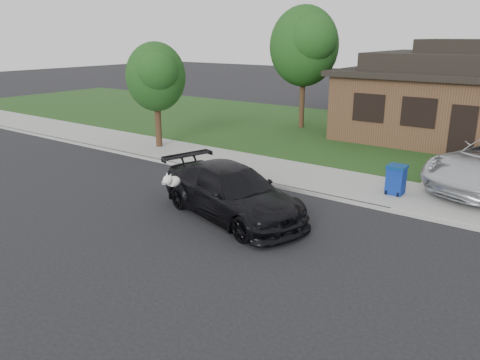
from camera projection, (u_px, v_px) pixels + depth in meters
The scene contains 8 objects.
ground at pixel (216, 220), 13.09m from camera, with size 120.00×120.00×0.00m, color black.
sidewalk at pixel (302, 176), 16.93m from camera, with size 60.00×3.00×0.12m, color gray.
curb at pixel (281, 187), 15.77m from camera, with size 60.00×0.12×0.12m, color gray.
lawn at pixel (381, 139), 23.10m from camera, with size 60.00×13.00×0.13m, color #193814.
sedan at pixel (232, 192), 13.15m from camera, with size 5.36×3.31×1.45m.
recycling_bin at pixel (396, 179), 14.77m from camera, with size 0.57×0.61×0.94m.
tree_0 at pixel (306, 45), 24.14m from camera, with size 3.78×3.60×6.34m.
tree_2 at pixel (156, 76), 20.22m from camera, with size 2.73×2.60×4.59m.
Camera 1 is at (7.72, -9.43, 4.96)m, focal length 35.00 mm.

